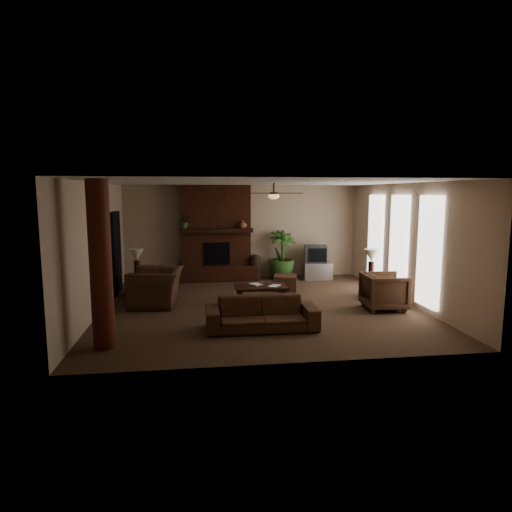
{
  "coord_description": "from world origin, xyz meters",
  "views": [
    {
      "loc": [
        -1.4,
        -9.79,
        2.58
      ],
      "look_at": [
        0.0,
        0.4,
        1.1
      ],
      "focal_mm": 30.93,
      "sensor_mm": 36.0,
      "label": 1
    }
  ],
  "objects": [
    {
      "name": "fireplace",
      "position": [
        -0.8,
        3.22,
        1.16
      ],
      "size": [
        2.4,
        0.7,
        2.8
      ],
      "color": "#4C2314",
      "rests_on": "ground"
    },
    {
      "name": "ottoman",
      "position": [
        0.94,
        1.52,
        0.2
      ],
      "size": [
        0.73,
        0.73,
        0.4
      ],
      "primitive_type": "cube",
      "rotation": [
        0.0,
        0.0,
        -0.25
      ],
      "color": "#492F1F",
      "rests_on": "ground"
    },
    {
      "name": "lamp_left",
      "position": [
        -2.87,
        1.37,
        1.0
      ],
      "size": [
        0.46,
        0.46,
        0.65
      ],
      "color": "black",
      "rests_on": "side_table_left"
    },
    {
      "name": "ceiling_fan",
      "position": [
        0.4,
        0.3,
        2.53
      ],
      "size": [
        1.35,
        1.35,
        0.37
      ],
      "color": "black",
      "rests_on": "ceiling"
    },
    {
      "name": "mantel_vase",
      "position": [
        -0.04,
        2.92,
        1.67
      ],
      "size": [
        0.24,
        0.25,
        0.22
      ],
      "primitive_type": "imported",
      "rotation": [
        0.0,
        0.0,
        -0.08
      ],
      "color": "brown",
      "rests_on": "fireplace"
    },
    {
      "name": "floor_vase",
      "position": [
        0.32,
        3.0,
        0.43
      ],
      "size": [
        0.34,
        0.34,
        0.77
      ],
      "color": "black",
      "rests_on": "ground"
    },
    {
      "name": "sofa",
      "position": [
        -0.19,
        -1.75,
        0.41
      ],
      "size": [
        2.11,
        0.64,
        0.82
      ],
      "primitive_type": "imported",
      "rotation": [
        0.0,
        0.0,
        -0.01
      ],
      "color": "#492F1F",
      "rests_on": "ground"
    },
    {
      "name": "tv_stand",
      "position": [
        2.2,
        2.9,
        0.25
      ],
      "size": [
        0.86,
        0.52,
        0.5
      ],
      "primitive_type": "cube",
      "rotation": [
        0.0,
        0.0,
        -0.02
      ],
      "color": "silver",
      "rests_on": "ground"
    },
    {
      "name": "mantel_plant",
      "position": [
        -1.71,
        2.98,
        1.72
      ],
      "size": [
        0.43,
        0.47,
        0.33
      ],
      "primitive_type": "imported",
      "rotation": [
        0.0,
        0.0,
        -0.13
      ],
      "color": "#305421",
      "rests_on": "fireplace"
    },
    {
      "name": "armchair_left",
      "position": [
        -2.32,
        0.39,
        0.56
      ],
      "size": [
        0.96,
        1.36,
        1.13
      ],
      "primitive_type": "imported",
      "rotation": [
        0.0,
        0.0,
        -1.66
      ],
      "color": "#492F1F",
      "rests_on": "ground"
    },
    {
      "name": "side_table_right",
      "position": [
        2.94,
        0.44,
        0.28
      ],
      "size": [
        0.6,
        0.6,
        0.55
      ],
      "primitive_type": "cube",
      "rotation": [
        0.0,
        0.0,
        -0.23
      ],
      "color": "black",
      "rests_on": "ground"
    },
    {
      "name": "book_b",
      "position": [
        0.3,
        0.12,
        0.58
      ],
      "size": [
        0.18,
        0.15,
        0.29
      ],
      "primitive_type": "imported",
      "rotation": [
        0.0,
        0.0,
        -0.69
      ],
      "color": "#999999",
      "rests_on": "coffee_table"
    },
    {
      "name": "log_column",
      "position": [
        -2.95,
        -2.4,
        1.4
      ],
      "size": [
        0.36,
        0.36,
        2.8
      ],
      "primitive_type": "cylinder",
      "color": "#5B2516",
      "rests_on": "ground"
    },
    {
      "name": "book_a",
      "position": [
        -0.11,
        0.21,
        0.57
      ],
      "size": [
        0.2,
        0.13,
        0.29
      ],
      "primitive_type": "imported",
      "rotation": [
        0.0,
        0.0,
        0.52
      ],
      "color": "#999999",
      "rests_on": "coffee_table"
    },
    {
      "name": "lamp_right",
      "position": [
        2.88,
        0.47,
        1.0
      ],
      "size": [
        0.37,
        0.37,
        0.65
      ],
      "color": "black",
      "rests_on": "side_table_right"
    },
    {
      "name": "windows",
      "position": [
        3.45,
        0.2,
        1.35
      ],
      "size": [
        0.08,
        3.65,
        2.35
      ],
      "color": "white",
      "rests_on": "ground"
    },
    {
      "name": "coffee_table",
      "position": [
        0.08,
        0.17,
        0.37
      ],
      "size": [
        1.2,
        0.7,
        0.43
      ],
      "color": "black",
      "rests_on": "ground"
    },
    {
      "name": "tv",
      "position": [
        2.14,
        2.92,
        0.76
      ],
      "size": [
        0.73,
        0.63,
        0.52
      ],
      "color": "#39393B",
      "rests_on": "tv_stand"
    },
    {
      "name": "side_table_left",
      "position": [
        -2.85,
        1.38,
        0.28
      ],
      "size": [
        0.57,
        0.57,
        0.55
      ],
      "primitive_type": "cube",
      "rotation": [
        0.0,
        0.0,
        0.15
      ],
      "color": "black",
      "rests_on": "ground"
    },
    {
      "name": "floor_plant",
      "position": [
        1.14,
        3.04,
        0.41
      ],
      "size": [
        1.19,
        1.63,
        0.82
      ],
      "primitive_type": "imported",
      "rotation": [
        0.0,
        0.0,
        0.28
      ],
      "color": "#305421",
      "rests_on": "ground"
    },
    {
      "name": "armchair_right",
      "position": [
        2.73,
        -0.7,
        0.45
      ],
      "size": [
        0.86,
        0.91,
        0.9
      ],
      "primitive_type": "imported",
      "rotation": [
        0.0,
        0.0,
        1.52
      ],
      "color": "#492F1F",
      "rests_on": "ground"
    },
    {
      "name": "room_shell",
      "position": [
        0.0,
        0.0,
        1.4
      ],
      "size": [
        7.0,
        7.0,
        7.0
      ],
      "color": "#503928",
      "rests_on": "ground"
    },
    {
      "name": "doorway",
      "position": [
        -3.44,
        1.8,
        1.05
      ],
      "size": [
        0.1,
        1.0,
        2.1
      ],
      "primitive_type": "cube",
      "color": "black",
      "rests_on": "ground"
    }
  ]
}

